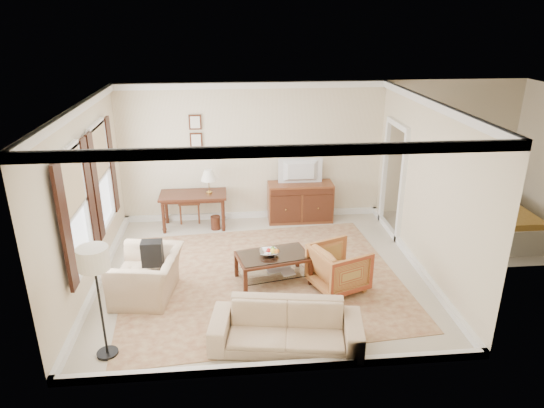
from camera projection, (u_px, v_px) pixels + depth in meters
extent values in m
cube|color=beige|center=(262.00, 273.00, 8.33)|extent=(5.50, 5.00, 0.01)
cube|color=white|center=(261.00, 103.00, 7.27)|extent=(5.50, 5.00, 0.01)
cube|color=beige|center=(253.00, 153.00, 10.11)|extent=(5.50, 0.01, 2.90)
cube|color=beige|center=(278.00, 270.00, 5.48)|extent=(5.50, 0.01, 2.90)
cube|color=beige|center=(86.00, 200.00, 7.56)|extent=(0.01, 5.00, 2.90)
cube|color=beige|center=(426.00, 189.00, 8.04)|extent=(0.01, 5.00, 2.90)
cube|color=beige|center=(468.00, 235.00, 9.77)|extent=(3.00, 2.70, 0.01)
cube|color=brown|center=(262.00, 278.00, 8.15)|extent=(4.83, 4.24, 0.01)
cube|color=#401D12|center=(193.00, 195.00, 9.87)|extent=(1.35, 0.68, 0.05)
cylinder|color=#401D12|center=(164.00, 217.00, 9.71)|extent=(0.07, 0.07, 0.69)
cylinder|color=#401D12|center=(223.00, 215.00, 9.82)|extent=(0.07, 0.07, 0.69)
cylinder|color=#401D12|center=(166.00, 208.00, 10.19)|extent=(0.07, 0.07, 0.69)
cylinder|color=#401D12|center=(223.00, 206.00, 10.30)|extent=(0.07, 0.07, 0.69)
cube|color=brown|center=(300.00, 202.00, 10.31)|extent=(1.36, 0.52, 0.84)
imported|color=black|center=(301.00, 164.00, 9.97)|extent=(0.88, 0.50, 0.11)
cube|color=#401D12|center=(273.00, 256.00, 7.93)|extent=(1.27, 0.90, 0.04)
cube|color=silver|center=(273.00, 255.00, 7.91)|extent=(1.20, 0.83, 0.01)
cube|color=silver|center=(273.00, 272.00, 8.03)|extent=(1.18, 0.81, 0.02)
cube|color=#401D12|center=(245.00, 283.00, 7.58)|extent=(0.07, 0.07, 0.45)
cube|color=#401D12|center=(311.00, 273.00, 7.89)|extent=(0.07, 0.07, 0.45)
cube|color=#401D12|center=(236.00, 265.00, 8.13)|extent=(0.07, 0.07, 0.45)
cube|color=#401D12|center=(298.00, 256.00, 8.44)|extent=(0.07, 0.07, 0.45)
imported|color=silver|center=(269.00, 252.00, 7.88)|extent=(0.42, 0.42, 0.10)
imported|color=brown|center=(266.00, 270.00, 8.05)|extent=(0.28, 0.09, 0.38)
imported|color=brown|center=(281.00, 272.00, 7.98)|extent=(0.28, 0.09, 0.38)
imported|color=#9A3C21|center=(339.00, 266.00, 7.73)|extent=(0.98, 1.00, 0.81)
imported|color=#CCAE8A|center=(146.00, 269.00, 7.48)|extent=(0.88, 1.21, 0.98)
cube|color=black|center=(152.00, 251.00, 7.47)|extent=(0.26, 0.35, 0.40)
imported|color=#CCAE8A|center=(286.00, 321.00, 6.37)|extent=(2.07, 0.89, 0.78)
cylinder|color=black|center=(108.00, 353.00, 6.33)|extent=(0.28, 0.28, 0.04)
cylinder|color=black|center=(101.00, 311.00, 6.09)|extent=(0.03, 0.03, 1.31)
cylinder|color=silver|center=(93.00, 258.00, 5.82)|extent=(0.38, 0.38, 0.28)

